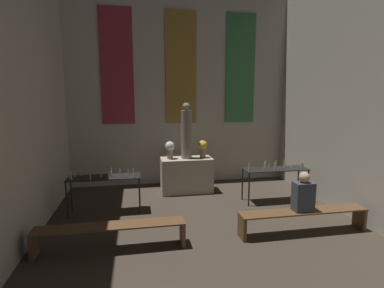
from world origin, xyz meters
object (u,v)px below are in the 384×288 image
Objects in this scene: statue at (186,133)px; pew_back_left at (111,231)px; altar at (187,175)px; candle_rack_right at (275,172)px; person_seated at (303,194)px; flower_vase_left at (170,148)px; pew_back_right at (303,216)px; flower_vase_right at (203,147)px; candle_rack_left at (104,181)px.

statue reaches higher than pew_back_left.
candle_rack_right is (2.00, -1.09, 0.26)m from altar.
person_seated is at bearing -99.62° from candle_rack_right.
flower_vase_left reaches higher than pew_back_right.
statue is at bearing 121.76° from pew_back_right.
flower_vase_left is (-0.44, 0.00, 0.73)m from altar.
candle_rack_left is at bearing -155.97° from flower_vase_right.
candle_rack_right is at bearing 81.36° from pew_back_right.
flower_vase_right reaches higher than candle_rack_right.
candle_rack_left is (-2.00, -1.09, -0.88)m from statue.
pew_back_left is 1.00× the size of pew_back_right.
person_seated is (1.71, -2.81, 0.31)m from altar.
flower_vase_left is 0.19× the size of pew_back_right.
altar is at bearing 0.00° from statue.
altar is 2.30m from candle_rack_right.
person_seated is (1.71, -2.81, -0.83)m from statue.
statue is 0.93× the size of candle_rack_left.
altar is at bearing 151.51° from candle_rack_right.
altar is at bearing 180.00° from flower_vase_right.
flower_vase_right is at bearing 0.00° from statue.
person_seated is at bearing -52.62° from flower_vase_left.
altar is 0.55× the size of pew_back_right.
candle_rack_right is at bearing -28.49° from statue.
person_seated reaches higher than pew_back_right.
altar is at bearing 121.31° from person_seated.
candle_rack_right is at bearing 80.38° from person_seated.
pew_back_right is (1.30, -2.81, -0.86)m from flower_vase_right.
flower_vase_left reaches higher than candle_rack_left.
flower_vase_right is 0.62× the size of person_seated.
pew_back_right is at bearing -58.24° from altar.
candle_rack_left is at bearing 155.09° from person_seated.
candle_rack_left is 4.10m from person_seated.
person_seated is at bearing -24.91° from candle_rack_left.
altar is 2.30m from candle_rack_left.
flower_vase_right is 3.66m from pew_back_left.
candle_rack_right is 1.79m from pew_back_right.
pew_back_left is 3.48m from pew_back_right.
pew_back_left is at bearing 180.00° from person_seated.
candle_rack_left is 4.01m from candle_rack_right.
flower_vase_right reaches higher than pew_back_right.
pew_back_right is at bearing -65.14° from flower_vase_right.
flower_vase_left is at bearing 155.99° from candle_rack_right.
altar is 0.55× the size of pew_back_left.
flower_vase_right is 3.12m from person_seated.
statue reaches higher than candle_rack_left.
candle_rack_right is 4.14m from pew_back_left.
statue is 3.15× the size of flower_vase_left.
statue is at bearing 58.24° from pew_back_left.
pew_back_right is (-0.26, -1.73, -0.38)m from candle_rack_right.
altar is 0.87× the size of candle_rack_left.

